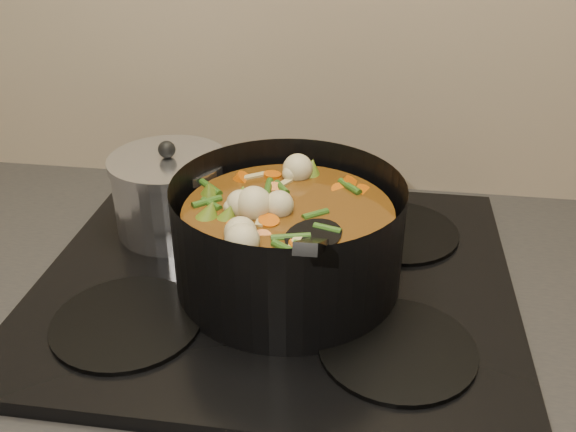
# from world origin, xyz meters

# --- Properties ---
(stovetop) EXTENTS (0.62, 0.54, 0.03)m
(stovetop) POSITION_xyz_m (0.00, 1.93, 0.92)
(stovetop) COLOR black
(stovetop) RESTS_ON counter
(stockpot) EXTENTS (0.33, 0.41, 0.21)m
(stockpot) POSITION_xyz_m (0.02, 1.91, 1.00)
(stockpot) COLOR black
(stockpot) RESTS_ON stovetop
(saucepan) EXTENTS (0.17, 0.17, 0.14)m
(saucepan) POSITION_xyz_m (-0.17, 2.03, 0.99)
(saucepan) COLOR silver
(saucepan) RESTS_ON stovetop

